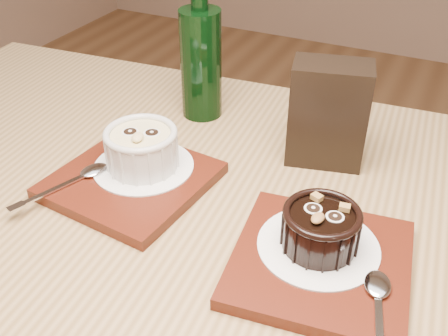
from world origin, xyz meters
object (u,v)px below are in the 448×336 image
object	(u,v)px
tray_right	(320,263)
condiment_stand	(328,114)
ramekin_white	(142,147)
ramekin_dark	(321,227)
green_bottle	(201,60)
table	(204,289)
tray_left	(132,180)

from	to	relation	value
tray_right	condiment_stand	bearing A→B (deg)	106.01
ramekin_white	ramekin_dark	xyz separation A→B (m)	(0.25, -0.05, -0.00)
ramekin_white	condiment_stand	world-z (taller)	condiment_stand
ramekin_dark	green_bottle	distance (m)	0.35
tray_right	green_bottle	bearing A→B (deg)	137.31
ramekin_white	green_bottle	bearing A→B (deg)	73.04
tray_right	condiment_stand	xyz separation A→B (m)	(-0.06, 0.20, 0.06)
table	green_bottle	distance (m)	0.34
ramekin_dark	green_bottle	world-z (taller)	green_bottle
tray_right	ramekin_dark	bearing A→B (deg)	117.37
green_bottle	table	bearing A→B (deg)	-62.54
ramekin_white	condiment_stand	xyz separation A→B (m)	(0.20, 0.14, 0.02)
tray_right	ramekin_dark	size ratio (longest dim) A/B	2.20
ramekin_white	condiment_stand	bearing A→B (deg)	15.02
tray_left	green_bottle	world-z (taller)	green_bottle
table	ramekin_dark	size ratio (longest dim) A/B	15.32
ramekin_white	green_bottle	xyz separation A→B (m)	(-0.01, 0.19, 0.04)
tray_right	ramekin_dark	xyz separation A→B (m)	(-0.01, 0.01, 0.03)
table	condiment_stand	distance (m)	0.28
table	ramekin_white	size ratio (longest dim) A/B	13.46
table	ramekin_white	bearing A→B (deg)	150.59
table	tray_left	bearing A→B (deg)	160.44
tray_left	tray_right	bearing A→B (deg)	-8.26
table	condiment_stand	bearing A→B (deg)	69.55
ramekin_white	tray_right	xyz separation A→B (m)	(0.26, -0.06, -0.04)
tray_left	green_bottle	distance (m)	0.23
ramekin_dark	condiment_stand	xyz separation A→B (m)	(-0.05, 0.19, 0.03)
ramekin_dark	green_bottle	xyz separation A→B (m)	(-0.26, 0.23, 0.05)
ramekin_white	tray_right	distance (m)	0.27
ramekin_white	ramekin_dark	world-z (taller)	ramekin_white
ramekin_white	tray_right	size ratio (longest dim) A/B	0.52
ramekin_white	tray_right	world-z (taller)	ramekin_white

